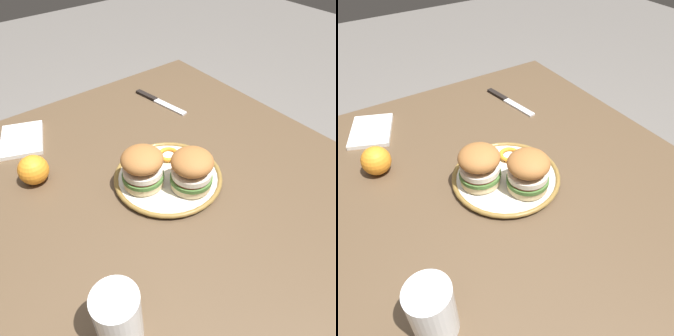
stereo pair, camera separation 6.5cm
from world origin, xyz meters
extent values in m
plane|color=slate|center=(0.00, 0.00, 0.00)|extent=(8.00, 8.00, 0.00)
cube|color=brown|center=(0.00, 0.00, 0.73)|extent=(1.20, 1.02, 0.03)
cube|color=brown|center=(0.54, -0.45, 0.36)|extent=(0.06, 0.06, 0.72)
cylinder|color=silver|center=(0.06, -0.02, 0.75)|extent=(0.25, 0.25, 0.01)
torus|color=olive|center=(0.06, -0.02, 0.76)|extent=(0.28, 0.28, 0.01)
cylinder|color=silver|center=(0.06, -0.02, 0.76)|extent=(0.19, 0.19, 0.00)
cylinder|color=beige|center=(-0.01, -0.04, 0.77)|extent=(0.10, 0.10, 0.02)
cylinder|color=#477033|center=(-0.01, -0.04, 0.79)|extent=(0.10, 0.10, 0.01)
cylinder|color=#BC3828|center=(-0.01, -0.04, 0.80)|extent=(0.09, 0.09, 0.01)
cylinder|color=silver|center=(-0.01, -0.04, 0.81)|extent=(0.10, 0.10, 0.01)
ellipsoid|color=#A36633|center=(-0.01, -0.04, 0.84)|extent=(0.14, 0.14, 0.05)
cylinder|color=beige|center=(0.07, 0.04, 0.77)|extent=(0.10, 0.10, 0.02)
cylinder|color=#477033|center=(0.07, 0.04, 0.79)|extent=(0.10, 0.10, 0.01)
cylinder|color=#BC3828|center=(0.07, 0.04, 0.80)|extent=(0.09, 0.09, 0.01)
cylinder|color=silver|center=(0.07, 0.04, 0.81)|extent=(0.10, 0.10, 0.01)
ellipsoid|color=#A36633|center=(0.07, 0.04, 0.84)|extent=(0.14, 0.14, 0.05)
torus|color=orange|center=(0.11, -0.07, 0.77)|extent=(0.06, 0.06, 0.01)
cylinder|color=#F4E5C6|center=(0.11, -0.07, 0.77)|extent=(0.03, 0.03, 0.00)
ellipsoid|color=orange|center=(0.07, -0.10, 0.77)|extent=(0.04, 0.08, 0.01)
cylinder|color=white|center=(-0.19, 0.28, 0.81)|extent=(0.08, 0.08, 0.12)
cylinder|color=orange|center=(-0.19, 0.28, 0.79)|extent=(0.07, 0.07, 0.08)
sphere|color=orange|center=(0.26, 0.24, 0.79)|extent=(0.08, 0.08, 0.08)
cube|color=silver|center=(0.33, -0.24, 0.75)|extent=(0.13, 0.04, 0.01)
cube|color=black|center=(0.44, -0.22, 0.75)|extent=(0.09, 0.03, 0.01)
cube|color=white|center=(0.45, 0.21, 0.75)|extent=(0.19, 0.17, 0.01)
camera|label=1|loc=(-0.43, 0.36, 1.34)|focal=35.72mm
camera|label=2|loc=(-0.47, 0.31, 1.34)|focal=35.72mm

